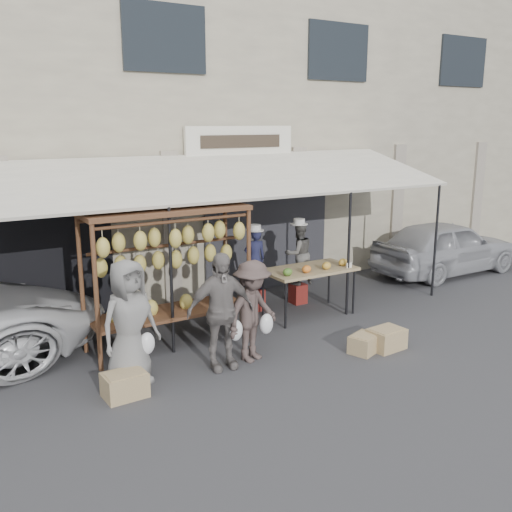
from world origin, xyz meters
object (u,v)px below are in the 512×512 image
(crate_far, at_px, (125,385))
(sedan, at_px, (446,247))
(customer_right, at_px, (252,311))
(crate_near_b, at_px, (386,339))
(crate_near_a, at_px, (364,344))
(vendor_left, at_px, (255,259))
(customer_left, at_px, (129,323))
(vendor_right, at_px, (299,254))
(produce_table, at_px, (310,271))
(banana_rack, at_px, (168,251))
(customer_mid, at_px, (220,311))

(crate_far, bearing_deg, sedan, 14.02)
(customer_right, xyz_separation_m, crate_near_b, (2.05, -0.74, -0.61))
(crate_near_a, xyz_separation_m, crate_near_b, (0.40, -0.07, 0.02))
(vendor_left, bearing_deg, customer_left, 39.01)
(vendor_left, bearing_deg, vendor_right, -175.67)
(customer_right, relative_size, sedan, 0.41)
(vendor_left, xyz_separation_m, sedan, (5.27, -0.01, -0.36))
(customer_left, xyz_separation_m, crate_near_a, (3.48, -0.85, -0.74))
(vendor_right, height_order, sedan, vendor_right)
(vendor_left, distance_m, crate_far, 4.03)
(crate_near_b, distance_m, sedan, 5.26)
(crate_far, bearing_deg, crate_near_b, -8.02)
(produce_table, bearing_deg, customer_left, -165.09)
(sedan, bearing_deg, crate_near_a, 118.83)
(banana_rack, bearing_deg, customer_mid, -75.57)
(vendor_left, height_order, vendor_right, vendor_right)
(produce_table, relative_size, crate_near_a, 3.63)
(customer_right, xyz_separation_m, sedan, (6.52, 1.98, -0.13))
(vendor_left, bearing_deg, crate_near_a, 107.18)
(vendor_left, distance_m, customer_mid, 2.68)
(customer_right, distance_m, sedan, 6.82)
(customer_left, height_order, customer_mid, customer_left)
(produce_table, xyz_separation_m, crate_near_a, (-0.31, -1.86, -0.72))
(banana_rack, height_order, sedan, banana_rack)
(customer_right, bearing_deg, crate_near_b, -38.81)
(vendor_right, distance_m, customer_left, 4.40)
(customer_left, distance_m, customer_mid, 1.31)
(banana_rack, relative_size, vendor_left, 2.22)
(sedan, bearing_deg, vendor_right, 91.10)
(customer_right, bearing_deg, crate_near_a, -40.91)
(customer_right, bearing_deg, crate_far, 165.39)
(customer_left, bearing_deg, produce_table, -0.66)
(customer_left, relative_size, customer_right, 1.13)
(banana_rack, relative_size, vendor_right, 2.11)
(customer_mid, height_order, crate_near_a, customer_mid)
(customer_left, xyz_separation_m, customer_mid, (1.29, -0.19, -0.01))
(customer_right, bearing_deg, vendor_left, 38.84)
(customer_left, bearing_deg, banana_rack, 28.43)
(crate_near_a, xyz_separation_m, crate_far, (-3.70, 0.50, 0.02))
(produce_table, distance_m, customer_mid, 2.77)
(vendor_right, bearing_deg, sedan, -174.45)
(vendor_left, distance_m, vendor_right, 0.96)
(crate_near_a, bearing_deg, vendor_left, 98.54)
(customer_left, distance_m, crate_near_b, 4.05)
(vendor_left, relative_size, crate_near_a, 2.50)
(produce_table, height_order, customer_right, customer_right)
(customer_left, relative_size, crate_near_a, 3.76)
(crate_near_a, bearing_deg, vendor_right, 77.81)
(crate_far, bearing_deg, banana_rack, 47.19)
(vendor_right, height_order, customer_left, customer_left)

